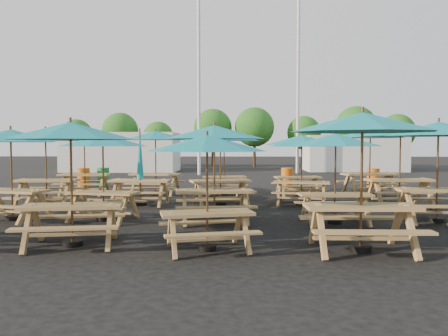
{
  "coord_description": "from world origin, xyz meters",
  "views": [
    {
      "loc": [
        0.5,
        -13.68,
        1.9
      ],
      "look_at": [
        0.0,
        1.5,
        1.1
      ],
      "focal_mm": 35.0,
      "sensor_mm": 36.0,
      "label": 1
    }
  ],
  "objects_px": {
    "picnic_unit_12": "(362,128)",
    "waste_bin_0": "(84,178)",
    "picnic_unit_17": "(438,133)",
    "picnic_unit_18": "(401,134)",
    "picnic_unit_1": "(11,140)",
    "picnic_unit_3": "(84,139)",
    "picnic_unit_5": "(103,144)",
    "picnic_unit_15": "(298,145)",
    "picnic_unit_9": "(214,137)",
    "picnic_unit_19": "(370,136)",
    "waste_bin_1": "(103,177)",
    "picnic_unit_2": "(46,138)",
    "picnic_unit_4": "(71,136)",
    "picnic_unit_11": "(224,146)",
    "waste_bin_3": "(373,178)",
    "picnic_unit_6": "(140,174)",
    "picnic_unit_8": "(207,148)",
    "picnic_unit_10": "(220,139)",
    "picnic_unit_14": "(302,143)",
    "picnic_unit_13": "(336,144)",
    "picnic_unit_7": "(156,138)",
    "waste_bin_2": "(287,178)"
  },
  "relations": [
    {
      "from": "picnic_unit_4",
      "to": "picnic_unit_8",
      "type": "bearing_deg",
      "value": -15.55
    },
    {
      "from": "waste_bin_1",
      "to": "picnic_unit_11",
      "type": "bearing_deg",
      "value": -28.4
    },
    {
      "from": "picnic_unit_2",
      "to": "picnic_unit_19",
      "type": "bearing_deg",
      "value": 12.41
    },
    {
      "from": "picnic_unit_3",
      "to": "waste_bin_1",
      "type": "xyz_separation_m",
      "value": [
        -0.37,
        3.44,
        -1.69
      ]
    },
    {
      "from": "picnic_unit_14",
      "to": "picnic_unit_17",
      "type": "relative_size",
      "value": 1.04
    },
    {
      "from": "picnic_unit_9",
      "to": "picnic_unit_3",
      "type": "bearing_deg",
      "value": 124.93
    },
    {
      "from": "picnic_unit_1",
      "to": "picnic_unit_2",
      "type": "distance_m",
      "value": 2.87
    },
    {
      "from": "picnic_unit_4",
      "to": "picnic_unit_7",
      "type": "bearing_deg",
      "value": 80.13
    },
    {
      "from": "picnic_unit_5",
      "to": "picnic_unit_15",
      "type": "distance_m",
      "value": 7.94
    },
    {
      "from": "picnic_unit_2",
      "to": "picnic_unit_6",
      "type": "height_order",
      "value": "picnic_unit_6"
    },
    {
      "from": "picnic_unit_10",
      "to": "picnic_unit_17",
      "type": "bearing_deg",
      "value": -45.19
    },
    {
      "from": "picnic_unit_2",
      "to": "picnic_unit_4",
      "type": "relative_size",
      "value": 0.92
    },
    {
      "from": "picnic_unit_5",
      "to": "picnic_unit_13",
      "type": "distance_m",
      "value": 5.71
    },
    {
      "from": "picnic_unit_6",
      "to": "picnic_unit_19",
      "type": "xyz_separation_m",
      "value": [
        7.99,
        2.82,
        1.24
      ]
    },
    {
      "from": "picnic_unit_17",
      "to": "picnic_unit_11",
      "type": "bearing_deg",
      "value": 133.38
    },
    {
      "from": "picnic_unit_6",
      "to": "picnic_unit_2",
      "type": "bearing_deg",
      "value": -177.38
    },
    {
      "from": "picnic_unit_1",
      "to": "picnic_unit_14",
      "type": "height_order",
      "value": "picnic_unit_1"
    },
    {
      "from": "picnic_unit_15",
      "to": "waste_bin_1",
      "type": "xyz_separation_m",
      "value": [
        -8.42,
        3.38,
        -1.46
      ]
    },
    {
      "from": "picnic_unit_14",
      "to": "waste_bin_0",
      "type": "xyz_separation_m",
      "value": [
        -8.99,
        5.59,
        -1.53
      ]
    },
    {
      "from": "picnic_unit_4",
      "to": "picnic_unit_19",
      "type": "distance_m",
      "value": 11.6
    },
    {
      "from": "picnic_unit_18",
      "to": "picnic_unit_15",
      "type": "bearing_deg",
      "value": 131.89
    },
    {
      "from": "picnic_unit_17",
      "to": "picnic_unit_13",
      "type": "bearing_deg",
      "value": -172.7
    },
    {
      "from": "picnic_unit_1",
      "to": "picnic_unit_3",
      "type": "height_order",
      "value": "picnic_unit_3"
    },
    {
      "from": "picnic_unit_9",
      "to": "picnic_unit_18",
      "type": "height_order",
      "value": "picnic_unit_18"
    },
    {
      "from": "picnic_unit_2",
      "to": "picnic_unit_19",
      "type": "distance_m",
      "value": 11.34
    },
    {
      "from": "picnic_unit_2",
      "to": "waste_bin_3",
      "type": "bearing_deg",
      "value": 24.11
    },
    {
      "from": "picnic_unit_7",
      "to": "waste_bin_0",
      "type": "relative_size",
      "value": 3.23
    },
    {
      "from": "picnic_unit_11",
      "to": "waste_bin_1",
      "type": "bearing_deg",
      "value": 144.38
    },
    {
      "from": "picnic_unit_17",
      "to": "picnic_unit_18",
      "type": "relative_size",
      "value": 0.94
    },
    {
      "from": "picnic_unit_12",
      "to": "waste_bin_0",
      "type": "xyz_separation_m",
      "value": [
        -9.17,
        11.66,
        -1.76
      ]
    },
    {
      "from": "picnic_unit_5",
      "to": "picnic_unit_17",
      "type": "height_order",
      "value": "picnic_unit_17"
    },
    {
      "from": "picnic_unit_11",
      "to": "picnic_unit_17",
      "type": "distance_m",
      "value": 8.0
    },
    {
      "from": "picnic_unit_8",
      "to": "waste_bin_0",
      "type": "relative_size",
      "value": 3.01
    },
    {
      "from": "picnic_unit_19",
      "to": "waste_bin_1",
      "type": "bearing_deg",
      "value": 152.44
    },
    {
      "from": "picnic_unit_4",
      "to": "waste_bin_3",
      "type": "xyz_separation_m",
      "value": [
        9.1,
        11.47,
        -1.63
      ]
    },
    {
      "from": "waste_bin_0",
      "to": "picnic_unit_5",
      "type": "bearing_deg",
      "value": -67.36
    },
    {
      "from": "waste_bin_0",
      "to": "picnic_unit_14",
      "type": "bearing_deg",
      "value": -31.88
    },
    {
      "from": "picnic_unit_13",
      "to": "waste_bin_2",
      "type": "distance_m",
      "value": 9.32
    },
    {
      "from": "picnic_unit_10",
      "to": "picnic_unit_19",
      "type": "height_order",
      "value": "picnic_unit_19"
    },
    {
      "from": "picnic_unit_18",
      "to": "picnic_unit_6",
      "type": "bearing_deg",
      "value": 177.24
    },
    {
      "from": "picnic_unit_11",
      "to": "picnic_unit_12",
      "type": "bearing_deg",
      "value": -80.26
    },
    {
      "from": "picnic_unit_7",
      "to": "waste_bin_2",
      "type": "relative_size",
      "value": 3.23
    },
    {
      "from": "picnic_unit_6",
      "to": "picnic_unit_8",
      "type": "relative_size",
      "value": 0.93
    },
    {
      "from": "picnic_unit_3",
      "to": "picnic_unit_10",
      "type": "height_order",
      "value": "picnic_unit_3"
    },
    {
      "from": "picnic_unit_19",
      "to": "waste_bin_1",
      "type": "xyz_separation_m",
      "value": [
        -11.1,
        3.36,
        -1.8
      ]
    },
    {
      "from": "picnic_unit_1",
      "to": "waste_bin_3",
      "type": "distance_m",
      "value": 14.67
    },
    {
      "from": "picnic_unit_2",
      "to": "waste_bin_1",
      "type": "distance_m",
      "value": 6.39
    },
    {
      "from": "picnic_unit_13",
      "to": "picnic_unit_18",
      "type": "distance_m",
      "value": 4.08
    },
    {
      "from": "picnic_unit_11",
      "to": "waste_bin_1",
      "type": "distance_m",
      "value": 6.58
    },
    {
      "from": "picnic_unit_2",
      "to": "picnic_unit_12",
      "type": "distance_m",
      "value": 10.12
    }
  ]
}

